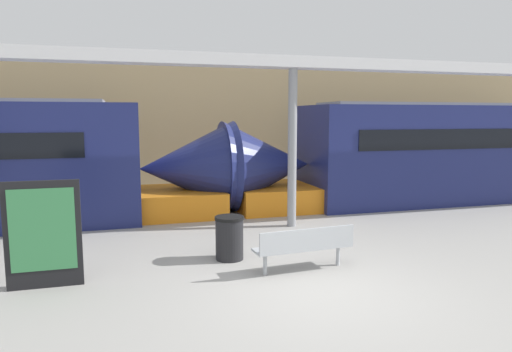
{
  "coord_description": "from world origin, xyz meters",
  "views": [
    {
      "loc": [
        -2.87,
        -6.44,
        2.76
      ],
      "look_at": [
        -0.01,
        3.58,
        1.4
      ],
      "focal_mm": 32.0,
      "sensor_mm": 36.0,
      "label": 1
    }
  ],
  "objects_px": {
    "bench_near": "(305,245)",
    "support_column_near": "(292,149)",
    "poster_board": "(43,234)",
    "trash_bin": "(229,238)",
    "train_left": "(442,154)"
  },
  "relations": [
    {
      "from": "bench_near",
      "to": "support_column_near",
      "type": "height_order",
      "value": "support_column_near"
    },
    {
      "from": "trash_bin",
      "to": "poster_board",
      "type": "xyz_separation_m",
      "value": [
        -3.2,
        -0.65,
        0.46
      ]
    },
    {
      "from": "train_left",
      "to": "support_column_near",
      "type": "height_order",
      "value": "support_column_near"
    },
    {
      "from": "trash_bin",
      "to": "poster_board",
      "type": "height_order",
      "value": "poster_board"
    },
    {
      "from": "support_column_near",
      "to": "train_left",
      "type": "bearing_deg",
      "value": 20.26
    },
    {
      "from": "poster_board",
      "to": "support_column_near",
      "type": "distance_m",
      "value": 6.14
    },
    {
      "from": "train_left",
      "to": "bench_near",
      "type": "height_order",
      "value": "train_left"
    },
    {
      "from": "trash_bin",
      "to": "bench_near",
      "type": "bearing_deg",
      "value": -42.66
    },
    {
      "from": "train_left",
      "to": "bench_near",
      "type": "distance_m",
      "value": 9.14
    },
    {
      "from": "trash_bin",
      "to": "poster_board",
      "type": "distance_m",
      "value": 3.29
    },
    {
      "from": "bench_near",
      "to": "poster_board",
      "type": "xyz_separation_m",
      "value": [
        -4.34,
        0.41,
        0.4
      ]
    },
    {
      "from": "bench_near",
      "to": "support_column_near",
      "type": "relative_size",
      "value": 0.47
    },
    {
      "from": "bench_near",
      "to": "support_column_near",
      "type": "bearing_deg",
      "value": 68.82
    },
    {
      "from": "support_column_near",
      "to": "bench_near",
      "type": "bearing_deg",
      "value": -106.41
    },
    {
      "from": "train_left",
      "to": "poster_board",
      "type": "xyz_separation_m",
      "value": [
        -11.51,
        -5.17,
        -0.61
      ]
    }
  ]
}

